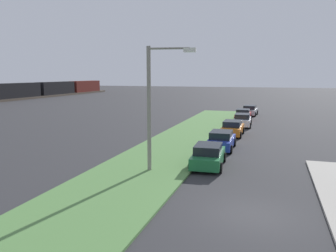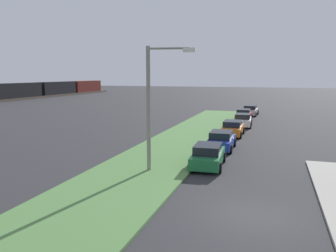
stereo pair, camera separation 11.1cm
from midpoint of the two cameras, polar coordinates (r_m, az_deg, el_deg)
The scene contains 9 objects.
ground at distance 15.05m, azimuth 14.10°, elevation -14.51°, with size 300.00×300.00×0.00m, color #2D2D30.
grass_median at distance 25.68m, azimuth -0.05°, elevation -4.37°, with size 60.00×6.00×0.12m, color #517F42.
parked_car_green at distance 21.86m, azimuth 6.92°, elevation -4.99°, with size 4.39×2.20×1.47m.
parked_car_blue at distance 27.00m, azimuth 9.13°, elevation -2.41°, with size 4.31×2.05×1.47m.
parked_car_orange at distance 33.25m, azimuth 10.98°, elevation -0.38°, with size 4.32×2.05×1.47m.
parked_car_white at distance 39.37m, azimuth 12.62°, elevation 0.97°, with size 4.36×2.14×1.47m.
parked_car_red at distance 44.67m, azimuth 12.75°, elevation 1.86°, with size 4.31×2.04×1.47m.
parked_car_silver at distance 50.32m, azimuth 13.85°, elevation 2.56°, with size 4.40×2.21×1.47m.
streetlight at distance 19.94m, azimuth -2.18°, elevation 4.45°, with size 0.68×2.87×7.50m.
Camera 2 is at (-13.83, -0.71, 5.86)m, focal length 36.03 mm.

